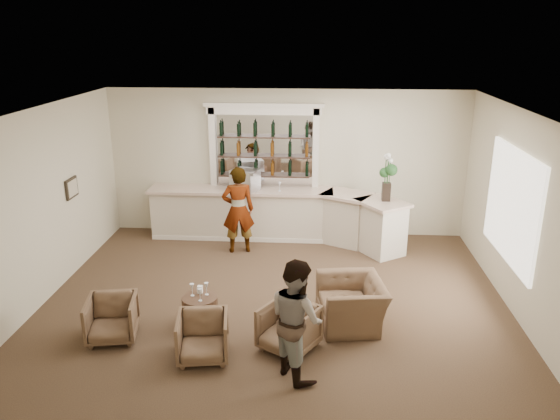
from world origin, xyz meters
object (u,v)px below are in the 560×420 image
object	(u,v)px
guest	(296,319)
espresso_machine	(245,180)
flower_vase	(387,174)
sommelier	(238,210)
armchair_left	(112,319)
armchair_far	(351,303)
armchair_right	(289,328)
bar_counter	(278,215)
armchair_center	(203,337)
cocktail_table	(200,311)

from	to	relation	value
guest	espresso_machine	distance (m)	5.20
espresso_machine	flower_vase	world-z (taller)	flower_vase
sommelier	espresso_machine	bearing A→B (deg)	-107.62
espresso_machine	guest	bearing A→B (deg)	-51.51
armchair_left	guest	bearing A→B (deg)	-24.32
guest	espresso_machine	xyz separation A→B (m)	(-1.33, 5.00, 0.53)
armchair_far	flower_vase	size ratio (longest dim) A/B	1.13
armchair_right	armchair_left	bearing A→B (deg)	-150.67
bar_counter	armchair_left	distance (m)	4.86
bar_counter	armchair_center	bearing A→B (deg)	-98.82
armchair_center	bar_counter	bearing A→B (deg)	72.74
armchair_left	flower_vase	distance (m)	6.03
armchair_left	cocktail_table	bearing A→B (deg)	10.62
bar_counter	espresso_machine	bearing A→B (deg)	-179.06
guest	espresso_machine	world-z (taller)	guest
bar_counter	armchair_far	distance (m)	3.90
sommelier	armchair_left	size ratio (longest dim) A/B	2.49
sommelier	guest	world-z (taller)	sommelier
guest	armchair_far	bearing A→B (deg)	-65.27
armchair_center	armchair_far	world-z (taller)	armchair_far
espresso_machine	cocktail_table	bearing A→B (deg)	-70.10
sommelier	armchair_right	size ratio (longest dim) A/B	2.45
sommelier	armchair_center	world-z (taller)	sommelier
bar_counter	armchair_right	distance (m)	4.45
flower_vase	armchair_center	bearing A→B (deg)	-125.77
sommelier	armchair_far	world-z (taller)	sommelier
cocktail_table	flower_vase	bearing A→B (deg)	45.35
guest	armchair_left	xyz separation A→B (m)	(-2.83, 0.70, -0.51)
armchair_center	flower_vase	distance (m)	5.34
sommelier	armchair_right	xyz separation A→B (m)	(1.26, -3.68, -0.58)
armchair_center	armchair_right	bearing A→B (deg)	6.16
armchair_far	espresso_machine	size ratio (longest dim) A/B	2.10
armchair_left	armchair_right	size ratio (longest dim) A/B	0.98
cocktail_table	armchair_left	distance (m)	1.35
bar_counter	espresso_machine	distance (m)	1.08
espresso_machine	flower_vase	bearing A→B (deg)	13.63
bar_counter	sommelier	xyz separation A→B (m)	(-0.78, -0.74, 0.35)
espresso_machine	flower_vase	size ratio (longest dim) A/B	0.54
armchair_far	flower_vase	xyz separation A→B (m)	(0.84, 3.08, 1.34)
cocktail_table	sommelier	distance (m)	3.17
sommelier	flower_vase	size ratio (longest dim) A/B	1.85
bar_counter	armchair_far	bearing A→B (deg)	-68.29
cocktail_table	sommelier	size ratio (longest dim) A/B	0.31
bar_counter	armchair_far	size ratio (longest dim) A/B	5.05
armchair_center	armchair_right	xyz separation A→B (m)	(1.22, 0.32, 0.01)
armchair_left	armchair_far	world-z (taller)	armchair_far
armchair_right	flower_vase	bearing A→B (deg)	96.53
bar_counter	cocktail_table	world-z (taller)	bar_counter
espresso_machine	sommelier	bearing A→B (deg)	-71.26
bar_counter	guest	bearing A→B (deg)	-83.04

